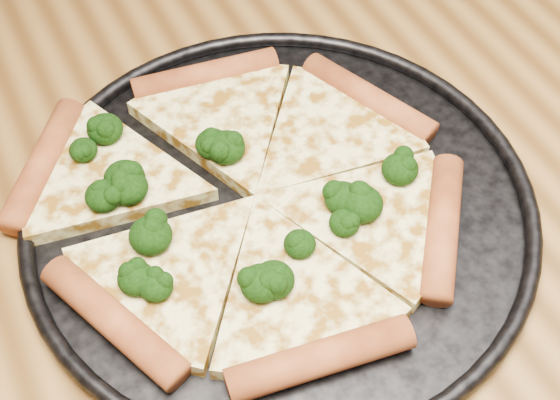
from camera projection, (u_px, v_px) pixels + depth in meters
name	position (u px, v px, depth m)	size (l,w,h in m)	color
dining_table	(312.00, 228.00, 0.71)	(1.20, 0.90, 0.75)	brown
pizza_pan	(280.00, 207.00, 0.60)	(0.39, 0.39, 0.02)	black
pizza	(249.00, 196.00, 0.59)	(0.35, 0.32, 0.02)	#E1DC8A
broccoli_florets	(218.00, 203.00, 0.57)	(0.24, 0.21, 0.02)	black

